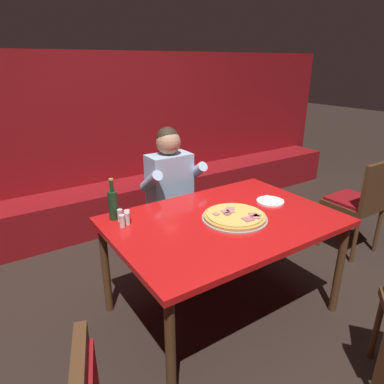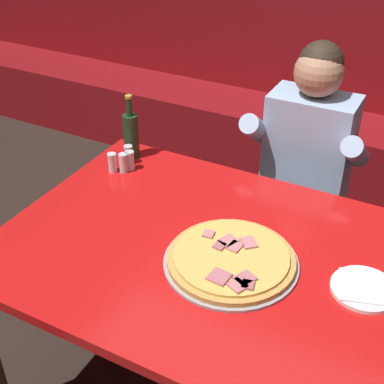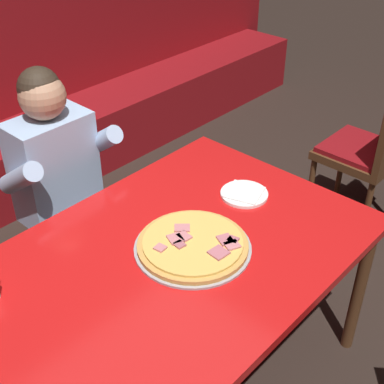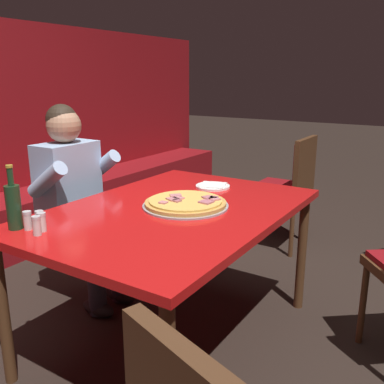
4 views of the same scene
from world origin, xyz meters
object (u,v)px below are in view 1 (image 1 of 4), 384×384
Objects in this scene: shaker_red_pepper_flakes at (120,216)px; diner_seated_blue_shirt at (174,193)px; shaker_oregano at (127,217)px; beer_bottle at (113,204)px; pizza at (235,216)px; shaker_parmesan at (127,219)px; plate_white_paper at (270,201)px; dining_chair_far_left at (362,199)px; shaker_black_pepper at (122,222)px; main_dining_table at (224,227)px.

shaker_red_pepper_flakes is 0.07× the size of diner_seated_blue_shirt.
beer_bottle is at bearing 119.06° from shaker_oregano.
beer_bottle is 3.40× the size of shaker_red_pepper_flakes.
pizza is 0.73m from shaker_parmesan.
shaker_red_pepper_flakes and shaker_oregano have the same top height.
beer_bottle is (-1.11, 0.38, 0.10)m from plate_white_paper.
dining_chair_far_left reaches higher than pizza.
shaker_black_pepper reaches higher than pizza.
diner_seated_blue_shirt is at bearing 86.37° from main_dining_table.
shaker_black_pepper is at bearing 156.97° from main_dining_table.
dining_chair_far_left reaches higher than shaker_red_pepper_flakes.
plate_white_paper is 1.18m from beer_bottle.
beer_bottle is 0.15m from shaker_parmesan.
shaker_red_pepper_flakes is 1.00× the size of shaker_black_pepper.
shaker_black_pepper is (-0.69, 0.31, 0.02)m from pizza.
diner_seated_blue_shirt is at bearing 36.07° from shaker_parmesan.
pizza is at bearing -29.60° from shaker_oregano.
pizza reaches higher than plate_white_paper.
shaker_parmesan is (0.04, -0.13, -0.07)m from beer_bottle.
main_dining_table is 1.64m from dining_chair_far_left.
pizza reaches higher than main_dining_table.
plate_white_paper reaches higher than main_dining_table.
shaker_oregano is 0.09× the size of dining_chair_far_left.
beer_bottle is 3.40× the size of shaker_black_pepper.
pizza is 5.26× the size of shaker_red_pepper_flakes.
shaker_black_pepper is (-0.00, -0.15, -0.07)m from beer_bottle.
pizza is at bearing -180.00° from dining_chair_far_left.
main_dining_table is 5.29× the size of beer_bottle.
shaker_red_pepper_flakes and shaker_parmesan have the same top height.
shaker_black_pepper is 1.00× the size of shaker_parmesan.
shaker_black_pepper and shaker_parmesan have the same top height.
main_dining_table is 0.72m from shaker_red_pepper_flakes.
shaker_parmesan is at bearing 24.81° from shaker_black_pepper.
dining_chair_far_left is at bearing -8.43° from shaker_parmesan.
beer_bottle reaches higher than shaker_black_pepper.
dining_chair_far_left reaches higher than shaker_parmesan.
shaker_red_pepper_flakes is 2.30m from dining_chair_far_left.
plate_white_paper is at bearing 10.49° from pizza.
pizza is at bearing -26.96° from shaker_parmesan.
shaker_oregano is 1.00× the size of shaker_black_pepper.
shaker_red_pepper_flakes is at bearing 75.90° from shaker_black_pepper.
shaker_black_pepper is 0.05m from shaker_parmesan.
plate_white_paper is at bearing -15.00° from shaker_oregano.
shaker_red_pepper_flakes reaches higher than main_dining_table.
main_dining_table is 0.78m from beer_bottle.
beer_bottle is (-0.63, 0.42, 0.18)m from main_dining_table.
dining_chair_far_left is (2.23, -0.33, -0.24)m from shaker_parmesan.
plate_white_paper is 2.44× the size of shaker_red_pepper_flakes.
shaker_oregano is (0.05, -0.10, -0.07)m from beer_bottle.
shaker_red_pepper_flakes is 0.07m from shaker_parmesan.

